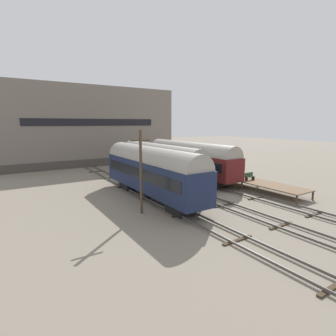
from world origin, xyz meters
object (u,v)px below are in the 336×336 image
at_px(bench, 249,176).
at_px(utility_pole, 141,171).
at_px(train_car_green, 159,161).
at_px(train_car_navy, 151,169).
at_px(train_car_maroon, 189,158).
at_px(person_worker, 201,199).

relative_size(bench, utility_pole, 0.19).
height_order(bench, utility_pole, utility_pole).
xyz_separation_m(train_car_green, bench, (7.45, -8.80, -1.39)).
height_order(train_car_navy, utility_pole, utility_pole).
bearing_deg(train_car_navy, train_car_green, 53.60).
distance_m(bench, utility_pole, 15.27).
bearing_deg(bench, train_car_maroon, 108.11).
bearing_deg(train_car_green, train_car_navy, -126.40).
height_order(person_worker, utility_pole, utility_pole).
bearing_deg(utility_pole, train_car_navy, 50.51).
height_order(train_car_maroon, person_worker, train_car_maroon).
relative_size(train_car_green, person_worker, 9.67).
distance_m(train_car_green, person_worker, 12.62).
bearing_deg(train_car_navy, train_car_maroon, 32.44).
xyz_separation_m(bench, person_worker, (-10.30, -3.37, -0.38)).
relative_size(train_car_green, utility_pole, 2.43).
relative_size(train_car_maroon, utility_pole, 2.43).
height_order(train_car_maroon, utility_pole, utility_pole).
height_order(train_car_navy, person_worker, train_car_navy).
xyz_separation_m(train_car_maroon, bench, (2.75, -8.40, -1.47)).
height_order(train_car_green, bench, train_car_green).
distance_m(train_car_maroon, person_worker, 14.10).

